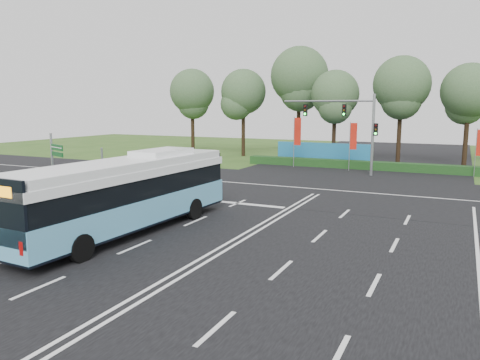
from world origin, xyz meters
name	(u,v)px	position (x,y,z in m)	size (l,w,h in m)	color
ground	(254,229)	(0.00, 0.00, 0.00)	(120.00, 120.00, 0.00)	#30531B
road_main	(254,229)	(0.00, 0.00, 0.02)	(20.00, 120.00, 0.04)	black
road_cross	(321,190)	(0.00, 12.00, 0.03)	(120.00, 14.00, 0.05)	black
bike_path	(22,216)	(-12.50, -3.00, 0.03)	(5.00, 18.00, 0.06)	black
kerb_strip	(54,220)	(-10.10, -3.00, 0.06)	(0.25, 18.00, 0.12)	gray
city_bus	(127,194)	(-5.07, -3.21, 1.89)	(3.26, 13.15, 3.75)	#57A3CA
pedestrian_signal	(102,171)	(-12.13, 2.99, 1.80)	(0.29, 0.41, 3.29)	gray
street_sign	(55,162)	(-12.20, -0.81, 2.75)	(1.60, 0.74, 4.41)	gray
banner_flag_left	(297,135)	(-5.68, 23.14, 3.21)	(0.73, 0.08, 4.95)	gray
banner_flag_mid	(352,139)	(-0.21, 22.88, 2.96)	(0.63, 0.29, 4.54)	gray
banner_flag_right	(479,145)	(10.22, 23.55, 2.70)	(0.61, 0.11, 4.12)	gray
traffic_light_gantry	(352,121)	(0.21, 20.50, 4.66)	(8.41, 0.28, 7.00)	gray
hedge	(357,165)	(0.00, 24.50, 0.40)	(22.00, 1.20, 0.80)	#153A15
blue_hoarding	(324,154)	(-4.00, 27.00, 1.10)	(10.00, 0.30, 2.20)	#1D6E9F
eucalyptus_row	(339,86)	(-3.55, 30.72, 8.08)	(42.02, 8.56, 12.75)	black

